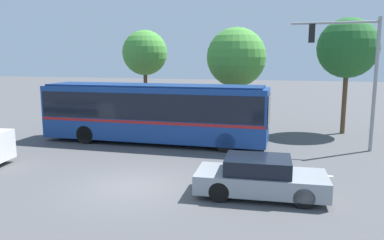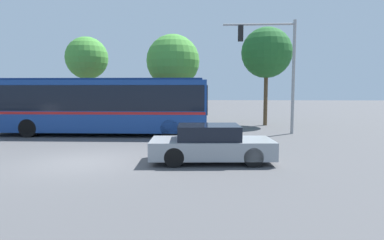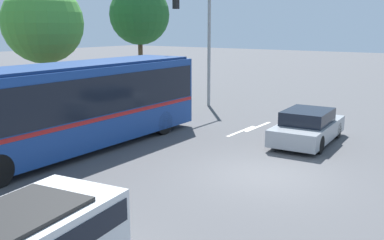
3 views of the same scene
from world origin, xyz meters
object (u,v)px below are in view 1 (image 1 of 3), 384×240
Objects in this scene: sedan_foreground at (260,178)px; traffic_light_pole at (356,65)px; city_bus at (154,110)px; street_tree_right at (348,48)px; street_tree_left at (145,53)px; street_tree_centre at (236,58)px.

traffic_light_pole is (3.83, 7.76, 3.66)m from sedan_foreground.
street_tree_right is at bearing 27.42° from city_bus.
street_tree_left is (-3.20, 6.53, 3.16)m from city_bus.
traffic_light_pole is at bearing -91.26° from street_tree_right.
street_tree_right is (3.93, 12.21, 4.57)m from sedan_foreground.
street_tree_left is (-13.41, 5.38, 0.69)m from traffic_light_pole.
sedan_foreground is 0.63× the size of street_tree_right.
street_tree_right is at bearing -3.93° from street_tree_left.
sedan_foreground is 13.61m from street_tree_right.
street_tree_left is 0.94× the size of street_tree_right.
street_tree_centre is at bearing -34.99° from traffic_light_pole.
street_tree_left is at bearing -21.85° from traffic_light_pole.
sedan_foreground is at bearing -107.85° from street_tree_right.
street_tree_centre is at bearing 178.22° from street_tree_right.
street_tree_left is at bearing 173.93° from street_tree_centre.
sedan_foreground is 9.40m from traffic_light_pole.
street_tree_centre is (6.76, -0.72, -0.33)m from street_tree_left.
street_tree_left and street_tree_centre have the same top height.
traffic_light_pole reaches higher than sedan_foreground.
sedan_foreground is 0.67× the size of street_tree_left.
city_bus is 9.26m from sedan_foreground.
traffic_light_pole is (10.21, 1.15, 2.47)m from city_bus.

